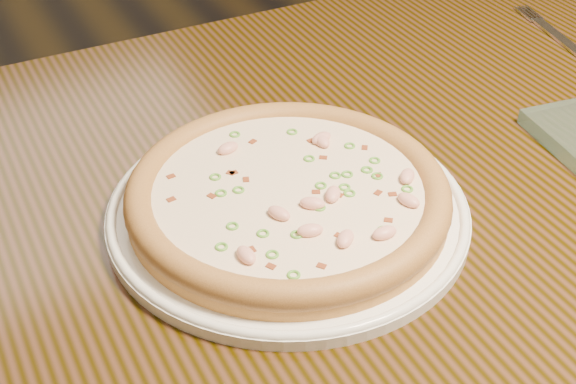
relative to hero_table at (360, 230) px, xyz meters
name	(u,v)px	position (x,y,z in m)	size (l,w,h in m)	color
ground	(215,238)	(0.11, 0.79, -0.65)	(9.00, 9.00, 0.00)	black
hero_table	(360,230)	(0.00, 0.00, 0.00)	(1.20, 0.80, 0.75)	black
plate	(288,209)	(-0.12, -0.05, 0.11)	(0.36, 0.36, 0.02)	white
pizza	(288,195)	(-0.12, -0.05, 0.13)	(0.32, 0.32, 0.03)	#CC893B
fork	(554,33)	(0.40, 0.14, 0.10)	(0.05, 0.18, 0.00)	silver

